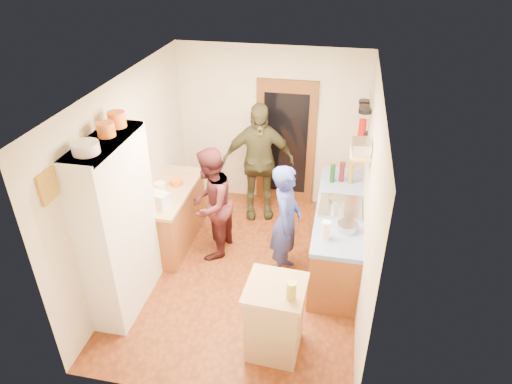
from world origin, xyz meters
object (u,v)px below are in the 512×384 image
(hutch_body, at_px, (119,227))
(island_base, at_px, (275,320))
(person_back, at_px, (259,162))
(person_hob, at_px, (288,223))
(right_counter_base, at_px, (337,235))
(person_left, at_px, (214,203))

(hutch_body, distance_m, island_base, 2.07)
(person_back, bearing_deg, person_hob, -79.13)
(right_counter_base, bearing_deg, person_left, -175.22)
(person_hob, bearing_deg, person_left, 76.75)
(right_counter_base, xyz_separation_m, person_back, (-1.29, 0.95, 0.53))
(island_base, height_order, person_left, person_left)
(hutch_body, distance_m, person_hob, 2.08)
(island_base, bearing_deg, person_left, 125.24)
(person_hob, height_order, person_back, person_back)
(island_base, bearing_deg, right_counter_base, 71.08)
(person_left, bearing_deg, person_hob, 81.52)
(hutch_body, relative_size, person_left, 1.35)
(person_hob, distance_m, person_left, 1.10)
(hutch_body, height_order, island_base, hutch_body)
(person_left, distance_m, person_back, 1.18)
(hutch_body, relative_size, island_base, 2.56)
(person_left, bearing_deg, island_base, 40.53)
(hutch_body, bearing_deg, island_base, -12.53)
(hutch_body, xyz_separation_m, person_hob, (1.86, 0.90, -0.30))
(hutch_body, relative_size, right_counter_base, 1.00)
(island_base, height_order, person_back, person_back)
(right_counter_base, relative_size, island_base, 2.56)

